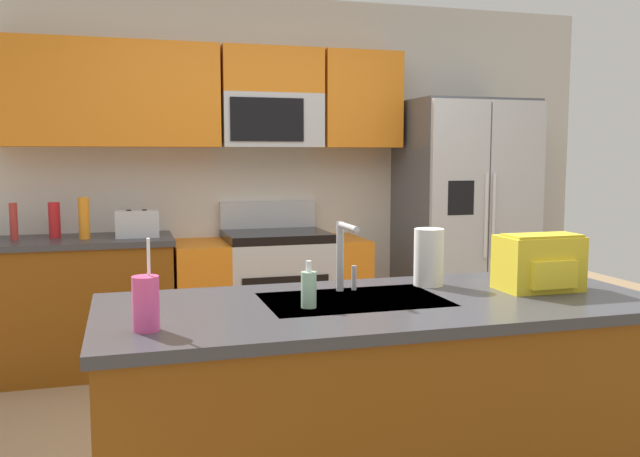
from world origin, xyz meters
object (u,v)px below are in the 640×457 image
(drink_cup_pink, at_px, (146,303))
(range_oven, at_px, (271,295))
(pepper_mill, at_px, (14,222))
(backpack, at_px, (539,261))
(soap_dispenser, at_px, (309,289))
(bottle_red, at_px, (54,220))
(paper_towel_roll, at_px, (429,257))
(refrigerator, at_px, (464,223))
(sink_faucet, at_px, (344,251))
(bottle_orange, at_px, (84,218))
(toaster, at_px, (137,224))

(drink_cup_pink, bearing_deg, range_oven, 69.74)
(pepper_mill, xyz_separation_m, backpack, (2.29, -2.34, -0.00))
(soap_dispenser, bearing_deg, range_oven, 81.18)
(bottle_red, height_order, paper_towel_roll, paper_towel_roll)
(range_oven, bearing_deg, paper_towel_roll, -84.02)
(range_oven, height_order, refrigerator, refrigerator)
(range_oven, relative_size, backpack, 4.25)
(bottle_red, relative_size, sink_faucet, 0.84)
(refrigerator, distance_m, bottle_orange, 2.74)
(toaster, bearing_deg, range_oven, 3.27)
(pepper_mill, distance_m, soap_dispenser, 2.72)
(bottle_red, xyz_separation_m, soap_dispenser, (1.07, -2.44, -0.05))
(sink_faucet, bearing_deg, paper_towel_roll, 4.87)
(toaster, height_order, bottle_red, bottle_red)
(pepper_mill, distance_m, backpack, 3.27)
(refrigerator, bearing_deg, toaster, 179.54)
(pepper_mill, distance_m, bottle_orange, 0.44)
(bottle_orange, xyz_separation_m, sink_faucet, (1.09, -2.10, 0.03))
(range_oven, relative_size, drink_cup_pink, 4.65)
(backpack, bearing_deg, toaster, 123.76)
(bottle_orange, bearing_deg, drink_cup_pink, -82.96)
(soap_dispenser, distance_m, paper_towel_roll, 0.65)
(drink_cup_pink, bearing_deg, bottle_orange, 97.04)
(pepper_mill, xyz_separation_m, bottle_red, (0.24, 0.06, -0.00))
(range_oven, bearing_deg, pepper_mill, -179.91)
(range_oven, relative_size, bottle_orange, 5.01)
(toaster, distance_m, soap_dispenser, 2.39)
(pepper_mill, bearing_deg, sink_faucet, -54.87)
(sink_faucet, height_order, backpack, sink_faucet)
(refrigerator, bearing_deg, sink_faucet, -128.39)
(pepper_mill, relative_size, backpack, 0.75)
(backpack, bearing_deg, refrigerator, 68.84)
(range_oven, xyz_separation_m, bottle_red, (-1.44, 0.05, 0.57))
(bottle_orange, distance_m, paper_towel_roll, 2.53)
(drink_cup_pink, relative_size, soap_dispenser, 1.72)
(refrigerator, bearing_deg, range_oven, 177.23)
(bottle_orange, bearing_deg, sink_faucet, -62.62)
(soap_dispenser, bearing_deg, pepper_mill, 118.83)
(refrigerator, relative_size, drink_cup_pink, 6.32)
(range_oven, distance_m, pepper_mill, 1.78)
(bottle_red, relative_size, soap_dispenser, 1.39)
(refrigerator, relative_size, bottle_orange, 6.82)
(refrigerator, xyz_separation_m, backpack, (-0.88, -2.27, 0.09))
(range_oven, height_order, soap_dispenser, range_oven)
(soap_dispenser, bearing_deg, drink_cup_pink, -163.63)
(range_oven, bearing_deg, drink_cup_pink, -110.26)
(bottle_orange, xyz_separation_m, bottle_red, (-0.19, 0.11, -0.02))
(bottle_red, relative_size, drink_cup_pink, 0.81)
(paper_towel_roll, relative_size, backpack, 0.75)
(refrigerator, height_order, drink_cup_pink, refrigerator)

